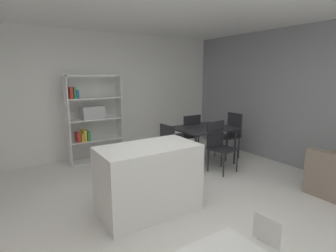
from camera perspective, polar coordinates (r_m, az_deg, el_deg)
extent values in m
plane|color=silver|center=(3.72, -0.46, -18.09)|extent=(8.64, 8.64, 0.00)
cube|color=white|center=(5.98, -16.03, 6.40)|extent=(6.29, 0.06, 2.72)
cube|color=gray|center=(5.59, 27.69, 5.24)|extent=(0.06, 5.99, 2.72)
cube|color=white|center=(3.54, -4.23, -11.46)|extent=(1.30, 0.71, 0.91)
cube|color=white|center=(5.53, -21.06, 0.91)|extent=(0.02, 0.34, 1.80)
cube|color=white|center=(5.84, -10.58, 2.00)|extent=(0.02, 0.34, 1.80)
cube|color=white|center=(5.58, -16.17, 10.51)|extent=(1.11, 0.34, 0.02)
cube|color=white|center=(5.87, -15.21, -7.11)|extent=(1.11, 0.34, 0.02)
cube|color=white|center=(5.75, -15.44, -2.84)|extent=(1.07, 0.34, 0.02)
cube|color=white|center=(5.66, -15.67, 1.48)|extent=(1.07, 0.34, 0.02)
cube|color=white|center=(5.60, -15.91, 5.91)|extent=(1.07, 0.34, 0.02)
cube|color=red|center=(5.63, -19.14, -2.29)|extent=(0.06, 0.28, 0.18)
cube|color=gold|center=(5.65, -18.46, -2.29)|extent=(0.04, 0.28, 0.17)
cube|color=gold|center=(5.65, -17.92, -1.92)|extent=(0.06, 0.28, 0.23)
cube|color=#338E4C|center=(5.67, -17.18, -1.97)|extent=(0.06, 0.28, 0.20)
cube|color=red|center=(5.48, -20.60, 6.80)|extent=(0.06, 0.28, 0.22)
cube|color=#338E4C|center=(5.49, -19.92, 6.86)|extent=(0.04, 0.28, 0.22)
cube|color=#2D6BAD|center=(5.51, -19.35, 6.61)|extent=(0.04, 0.28, 0.17)
cube|color=#B7BABC|center=(5.63, -16.17, 2.85)|extent=(0.44, 0.30, 0.26)
cube|color=silver|center=(2.69, 19.06, -24.07)|extent=(0.30, 0.30, 0.02)
cube|color=silver|center=(2.70, 20.83, -20.42)|extent=(0.05, 0.28, 0.26)
cube|color=silver|center=(2.90, 18.14, -24.74)|extent=(0.03, 0.03, 0.28)
cube|color=#232328|center=(5.35, 7.72, -0.45)|extent=(1.15, 0.91, 0.03)
cylinder|color=#232328|center=(4.83, 6.02, -6.36)|extent=(0.04, 0.04, 0.73)
cylinder|color=#232328|center=(5.51, 14.38, -4.43)|extent=(0.04, 0.04, 0.73)
cylinder|color=#232328|center=(5.44, 0.76, -4.26)|extent=(0.04, 0.04, 0.73)
cylinder|color=#232328|center=(6.05, 8.88, -2.80)|extent=(0.04, 0.04, 0.73)
cube|color=#232328|center=(5.01, 11.93, -4.95)|extent=(0.50, 0.48, 0.03)
cube|color=#232328|center=(5.07, 10.30, -1.69)|extent=(0.46, 0.08, 0.49)
cylinder|color=#232328|center=(4.82, 12.04, -8.45)|extent=(0.03, 0.03, 0.43)
cylinder|color=#232328|center=(5.12, 14.85, -7.40)|extent=(0.03, 0.03, 0.43)
cylinder|color=#232328|center=(5.05, 8.76, -7.43)|extent=(0.03, 0.03, 0.43)
cylinder|color=#232328|center=(5.34, 11.63, -6.50)|extent=(0.03, 0.03, 0.43)
cube|color=#232328|center=(5.85, 3.98, -2.09)|extent=(0.45, 0.45, 0.03)
cube|color=#232328|center=(5.63, 5.31, -0.05)|extent=(0.45, 0.03, 0.47)
cylinder|color=#232328|center=(6.17, 4.27, -3.71)|extent=(0.03, 0.03, 0.46)
cylinder|color=#232328|center=(5.95, 1.32, -4.25)|extent=(0.03, 0.03, 0.46)
cylinder|color=#232328|center=(5.88, 6.60, -4.52)|extent=(0.03, 0.03, 0.46)
cylinder|color=#232328|center=(5.64, 3.58, -5.13)|extent=(0.03, 0.03, 0.46)
cube|color=#232328|center=(5.87, 12.80, -2.27)|extent=(0.45, 0.44, 0.03)
cube|color=#232328|center=(5.96, 14.31, 0.40)|extent=(0.05, 0.42, 0.49)
cylinder|color=#232328|center=(5.94, 10.22, -4.44)|extent=(0.03, 0.03, 0.46)
cylinder|color=#232328|center=(5.69, 12.57, -5.25)|extent=(0.03, 0.03, 0.46)
cylinder|color=#232328|center=(6.18, 12.82, -3.93)|extent=(0.03, 0.03, 0.46)
cylinder|color=#232328|center=(5.94, 15.18, -4.68)|extent=(0.03, 0.03, 0.46)
cube|color=#232328|center=(5.00, 1.57, -4.34)|extent=(0.42, 0.45, 0.03)
cube|color=#232328|center=(4.84, -0.17, -2.20)|extent=(0.05, 0.44, 0.41)
cylinder|color=#232328|center=(5.03, 4.43, -7.18)|extent=(0.03, 0.03, 0.47)
cylinder|color=#232328|center=(5.31, 1.81, -6.16)|extent=(0.03, 0.03, 0.47)
cylinder|color=#232328|center=(4.83, 1.28, -7.95)|extent=(0.03, 0.03, 0.47)
cylinder|color=#232328|center=(5.12, -1.26, -6.83)|extent=(0.03, 0.03, 0.47)
cube|color=gray|center=(4.99, 31.15, -6.42)|extent=(0.71, 0.14, 0.20)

